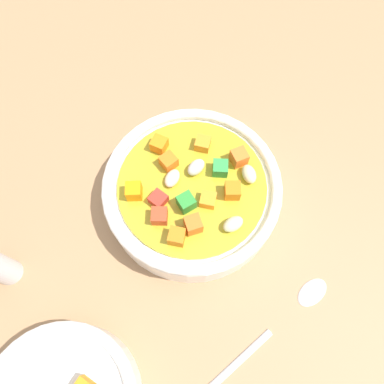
% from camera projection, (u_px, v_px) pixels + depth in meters
% --- Properties ---
extents(ground_plane, '(1.40, 1.40, 0.02)m').
position_uv_depth(ground_plane, '(192.00, 203.00, 0.42)').
color(ground_plane, '#9E754F').
extents(soup_bowl_main, '(0.19, 0.19, 0.06)m').
position_uv_depth(soup_bowl_main, '(192.00, 191.00, 0.39)').
color(soup_bowl_main, white).
rests_on(soup_bowl_main, ground_plane).
extents(spoon, '(0.16, 0.12, 0.01)m').
position_uv_depth(spoon, '(274.00, 329.00, 0.36)').
color(spoon, silver).
rests_on(spoon, ground_plane).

